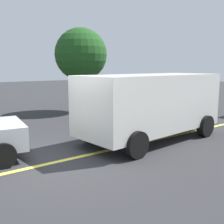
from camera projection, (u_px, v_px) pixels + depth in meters
ground_plane at (58, 162)px, 7.08m from camera, size 80.00×80.00×0.00m
lane_marking_centre at (143, 143)px, 8.86m from camera, size 28.00×0.16×0.01m
white_van at (152, 103)px, 9.07m from camera, size 5.34×2.60×2.20m
tree_left_verge at (81, 55)px, 14.50m from camera, size 2.79×2.79×4.50m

